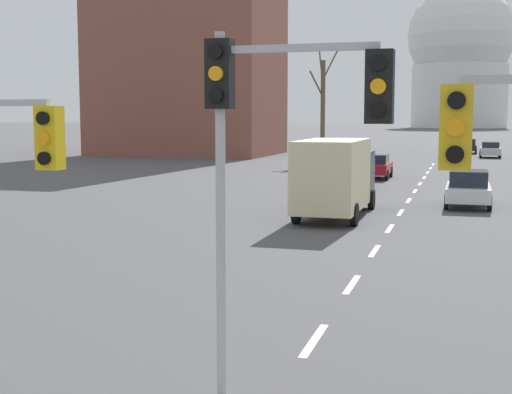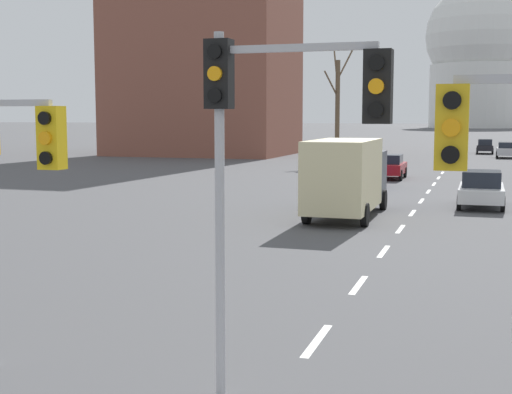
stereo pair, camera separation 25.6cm
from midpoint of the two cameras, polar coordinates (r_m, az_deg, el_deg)
The scene contains 23 objects.
lane_stripe_1 at distance 13.25m, azimuth 4.12°, elevation -11.34°, with size 0.16×2.00×0.01m, color silver.
lane_stripe_2 at distance 17.51m, azimuth 7.26°, elevation -6.94°, with size 0.16×2.00×0.01m, color silver.
lane_stripe_3 at distance 21.87m, azimuth 9.14°, elevation -4.27°, with size 0.16×2.00×0.01m, color silver.
lane_stripe_4 at distance 26.28m, azimuth 10.37°, elevation -2.49°, with size 0.16×2.00×0.01m, color silver.
lane_stripe_5 at distance 30.72m, azimuth 11.25°, elevation -1.22°, with size 0.16×2.00×0.01m, color silver.
lane_stripe_6 at distance 35.17m, azimuth 11.91°, elevation -0.27°, with size 0.16×2.00×0.01m, color silver.
lane_stripe_7 at distance 39.63m, azimuth 12.42°, elevation 0.47°, with size 0.16×2.00×0.01m, color silver.
lane_stripe_8 at distance 44.10m, azimuth 12.83°, elevation 1.05°, with size 0.16×2.00×0.01m, color silver.
lane_stripe_9 at distance 48.57m, azimuth 13.16°, elevation 1.53°, with size 0.16×2.00×0.01m, color silver.
lane_stripe_10 at distance 53.05m, azimuth 13.43°, elevation 1.93°, with size 0.16×2.00×0.01m, color silver.
lane_stripe_11 at distance 57.54m, azimuth 13.67°, elevation 2.26°, with size 0.16×2.00×0.01m, color silver.
lane_stripe_12 at distance 62.02m, azimuth 13.87°, elevation 2.55°, with size 0.16×2.00×0.01m, color silver.
traffic_signal_centre_tall at distance 9.80m, azimuth 0.60°, elevation 5.99°, with size 2.57×0.34×5.22m.
traffic_signal_near_left at distance 11.70m, azimuth -19.99°, elevation 2.85°, with size 1.58×0.34×4.51m.
sedan_near_left at distance 73.71m, azimuth 18.14°, elevation 3.62°, with size 1.96×4.01×1.54m.
sedan_near_right at distance 81.45m, azimuth 16.54°, elevation 3.93°, with size 1.76×4.06×1.57m.
sedan_mid_centre at distance 47.11m, azimuth 9.37°, elevation 2.46°, with size 1.96×4.21×1.59m.
sedan_far_left at distance 33.31m, azimuth 16.40°, elevation 0.67°, with size 1.98×4.36×1.65m.
sedan_far_right at distance 40.72m, azimuth 7.45°, elevation 1.84°, with size 1.76×4.24×1.59m.
delivery_truck at distance 28.79m, azimuth 6.15°, elevation 1.76°, with size 2.44×7.20×3.14m.
bare_tree_left_near at distance 62.16m, azimuth 5.25°, elevation 7.23°, with size 2.24×4.16×10.34m.
capitol_dome at distance 264.18m, azimuth 15.99°, elevation 10.82°, with size 36.57×36.57×51.65m.
apartment_block_left at distance 76.88m, azimuth -5.51°, elevation 12.54°, with size 18.00×14.00×24.40m, color brown.
Camera 1 is at (2.52, -4.24, 4.06)m, focal length 50.00 mm.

